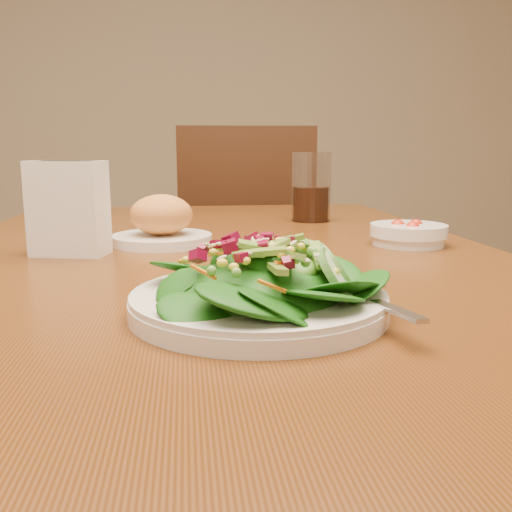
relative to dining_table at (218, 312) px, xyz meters
name	(u,v)px	position (x,y,z in m)	size (l,w,h in m)	color
dining_table	(218,312)	(0.00, 0.00, 0.00)	(0.90, 1.40, 0.75)	#5A3014
chair_far	(246,264)	(0.16, 1.01, -0.13)	(0.49, 0.49, 0.98)	black
salad_plate	(268,287)	(0.03, -0.36, 0.13)	(0.26, 0.25, 0.07)	white
bread_plate	(162,224)	(-0.09, 0.07, 0.14)	(0.17, 0.17, 0.08)	white
tomato_bowl	(408,234)	(0.32, 0.01, 0.12)	(0.13, 0.13, 0.04)	white
drinking_glass	(311,192)	(0.23, 0.34, 0.17)	(0.09, 0.09, 0.15)	silver
napkin_holder	(68,206)	(-0.22, -0.01, 0.18)	(0.12, 0.08, 0.14)	white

